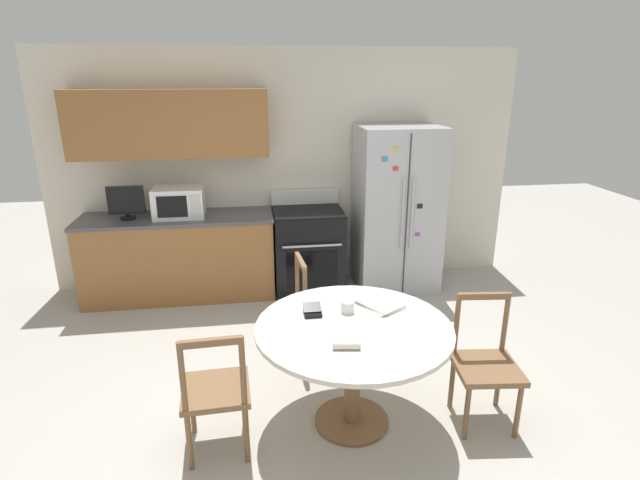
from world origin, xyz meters
The scene contains 15 objects.
ground_plane centered at (0.00, 0.00, 0.00)m, with size 14.00×14.00×0.00m, color #B2ADA3.
back_wall centered at (-0.31, 2.59, 1.44)m, with size 5.20×0.44×2.60m.
kitchen_counter centered at (-1.20, 2.29, 0.45)m, with size 2.02×0.64×0.90m.
refrigerator centered at (1.18, 2.23, 0.90)m, with size 0.89×0.73×1.80m.
oven_range centered at (0.19, 2.26, 0.47)m, with size 0.75×0.68×1.08m.
microwave centered at (-1.16, 2.27, 1.06)m, with size 0.51×0.38×0.31m.
countertop_tv centered at (-1.68, 2.26, 1.08)m, with size 0.36×0.16×0.34m.
dining_table centered at (0.21, -0.06, 0.63)m, with size 1.30×1.30×0.76m.
dining_chair_right centered at (1.12, -0.16, 0.43)m, with size 0.46×0.46×0.90m.
dining_chair_left centered at (-0.70, -0.20, 0.43)m, with size 0.44×0.44×0.90m.
dining_chair_far centered at (0.12, 0.84, 0.43)m, with size 0.45×0.45×0.90m.
candle_glass centered at (0.21, 0.13, 0.79)m, with size 0.09×0.09×0.08m.
folded_napkin centered at (0.10, -0.34, 0.78)m, with size 0.17×0.08×0.05m.
wallet centered at (-0.04, 0.13, 0.79)m, with size 0.12×0.13×0.07m.
mail_stack centered at (0.45, 0.20, 0.77)m, with size 0.35×0.37×0.02m.
Camera 1 is at (-0.43, -2.92, 2.33)m, focal length 28.00 mm.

